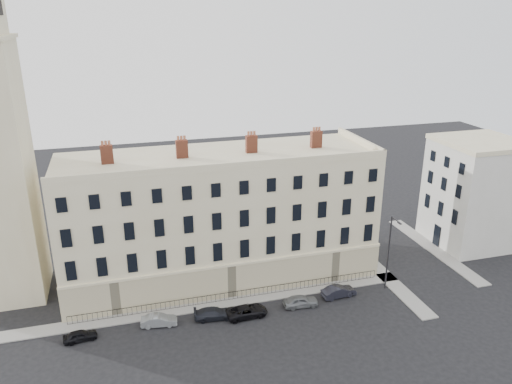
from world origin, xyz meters
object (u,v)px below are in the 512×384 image
(car_a, at_px, (80,336))
(car_d, at_px, (247,311))
(car_b, at_px, (159,320))
(car_f, at_px, (339,291))
(car_e, at_px, (301,301))
(streetlamp, at_px, (389,250))
(car_c, at_px, (214,313))

(car_a, xyz_separation_m, car_d, (16.73, -0.53, 0.07))
(car_b, bearing_deg, car_f, -82.09)
(car_f, bearing_deg, car_e, 92.75)
(car_d, bearing_deg, car_f, -88.29)
(car_a, xyz_separation_m, car_b, (7.67, 0.37, 0.06))
(car_a, height_order, car_e, car_e)
(car_b, height_order, car_d, car_d)
(car_b, relative_size, car_f, 0.92)
(car_b, distance_m, car_d, 9.11)
(car_f, bearing_deg, streetlamp, -94.46)
(car_d, bearing_deg, car_e, -90.91)
(car_a, xyz_separation_m, streetlamp, (33.68, 0.40, 4.50))
(car_f, distance_m, streetlamp, 7.43)
(car_f, bearing_deg, car_b, 84.79)
(car_a, distance_m, car_f, 27.68)
(car_c, height_order, car_e, car_e)
(car_b, bearing_deg, streetlamp, -81.91)
(car_b, distance_m, streetlamp, 26.39)
(car_b, bearing_deg, car_c, -85.45)
(car_c, bearing_deg, streetlamp, -82.28)
(car_d, bearing_deg, car_b, 81.46)
(streetlamp, bearing_deg, car_b, 179.16)
(car_e, xyz_separation_m, streetlamp, (10.81, 0.73, 4.39))
(car_b, distance_m, car_c, 5.65)
(car_f, height_order, streetlamp, streetlamp)
(car_c, height_order, car_f, car_f)
(car_b, height_order, car_e, car_e)
(car_b, relative_size, car_e, 0.95)
(car_d, xyz_separation_m, streetlamp, (16.95, 0.94, 4.43))
(car_e, distance_m, car_f, 4.85)
(car_b, xyz_separation_m, car_f, (20.01, -0.04, 0.05))
(car_e, bearing_deg, car_b, 91.29)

